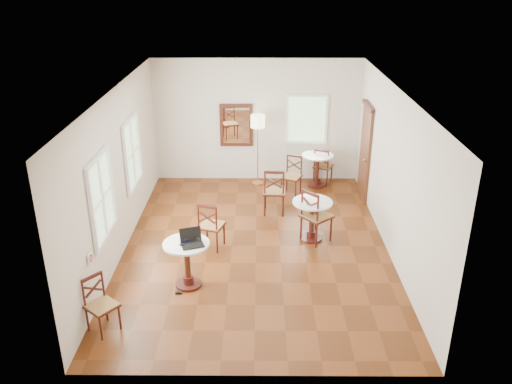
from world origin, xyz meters
TOP-DOWN VIEW (x-y plane):
  - ground at (0.00, 0.00)m, footprint 7.00×7.00m
  - room_shell at (-0.06, 0.27)m, footprint 5.02×7.02m
  - cafe_table_near at (-1.13, -1.37)m, footprint 0.77×0.77m
  - cafe_table_mid at (1.08, 0.28)m, footprint 0.77×0.77m
  - cafe_table_back at (1.46, 3.01)m, footprint 0.76×0.76m
  - chair_near_a at (-0.85, -0.07)m, footprint 0.55×0.55m
  - chair_near_b at (-2.24, -2.54)m, footprint 0.57×0.57m
  - chair_mid_a at (0.38, 1.47)m, footprint 0.50×0.50m
  - chair_mid_b at (1.15, 0.22)m, footprint 0.71×0.71m
  - chair_back_a at (1.62, 3.19)m, footprint 0.56×0.56m
  - chair_back_b at (0.82, 2.49)m, footprint 0.57×0.57m
  - floor_lamp at (0.02, 3.15)m, footprint 0.34×0.34m
  - laptop at (-1.03, -1.40)m, footprint 0.43×0.39m
  - mouse at (-1.18, -1.46)m, footprint 0.12×0.09m
  - navy_mug at (-1.13, -1.37)m, footprint 0.10×0.07m
  - water_glass at (-0.94, -1.40)m, footprint 0.06×0.06m
  - power_adapter at (-1.27, -1.62)m, footprint 0.09×0.06m

SIDE VIEW (x-z plane):
  - ground at x=0.00m, z-range 0.00..0.00m
  - power_adapter at x=-1.27m, z-range 0.00..0.04m
  - chair_near_b at x=-2.24m, z-range 0.00..0.87m
  - chair_back_a at x=1.62m, z-range 0.00..0.91m
  - chair_back_b at x=0.82m, z-range 0.00..0.93m
  - chair_near_a at x=-0.85m, z-range 0.00..0.95m
  - cafe_table_back at x=1.46m, z-range 0.10..0.90m
  - cafe_table_near at x=-1.13m, z-range 0.10..0.91m
  - cafe_table_mid at x=1.08m, z-range 0.10..0.91m
  - chair_mid_a at x=0.38m, z-range 0.00..1.04m
  - chair_mid_b at x=1.15m, z-range 0.00..1.09m
  - mouse at x=-1.18m, z-range 0.81..0.85m
  - navy_mug at x=-1.13m, z-range 0.81..0.89m
  - water_glass at x=-0.94m, z-range 0.81..0.91m
  - laptop at x=-1.03m, z-range 0.75..1.00m
  - floor_lamp at x=0.02m, z-range 0.60..2.35m
  - room_shell at x=-0.06m, z-range 0.38..3.39m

